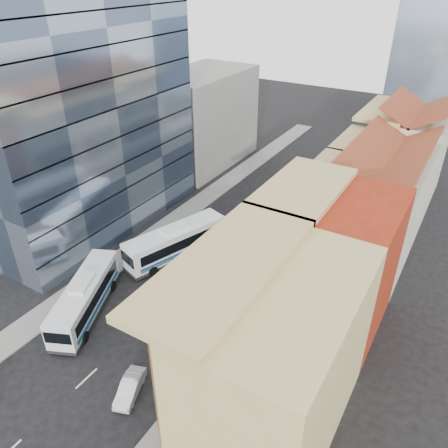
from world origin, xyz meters
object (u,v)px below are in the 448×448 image
Objects in this scene: shophouse_tan at (279,362)px; office_tower at (75,100)px; bus_left_near at (85,297)px; bus_right at (243,256)px; bus_left_far at (176,241)px; sedan_right at (130,388)px.

shophouse_tan is 35.19m from office_tower.
bus_right reaches higher than bus_left_near.
bus_right is at bearing 29.31° from bus_left_far.
shophouse_tan is at bearing -1.65° from sedan_right.
sedan_right is at bearing -39.63° from office_tower.
bus_right is (-10.34, 14.35, -4.21)m from shophouse_tan.
bus_left_far reaches higher than bus_left_near.
bus_left_far is 17.97m from sedan_right.
sedan_right is at bearing -92.87° from bus_right.
bus_right is 3.00× the size of sedan_right.
bus_left_near is (11.50, -12.47, -13.23)m from office_tower.
shophouse_tan is 1.27× the size of bus_left_near.
bus_right is at bearing 30.54° from bus_left_near.
bus_left_near reaches higher than sedan_right.
bus_right is (20.66, 0.35, -13.21)m from office_tower.
sedan_right is (9.35, -4.80, -1.15)m from bus_left_near.
bus_left_far is 7.58m from bus_right.
sedan_right is at bearing -51.09° from bus_left_near.
shophouse_tan is 20.01m from bus_left_near.
office_tower is at bearing 120.85° from sedan_right.
bus_right reaches higher than sedan_right.
bus_left_near is 0.99× the size of bus_right.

